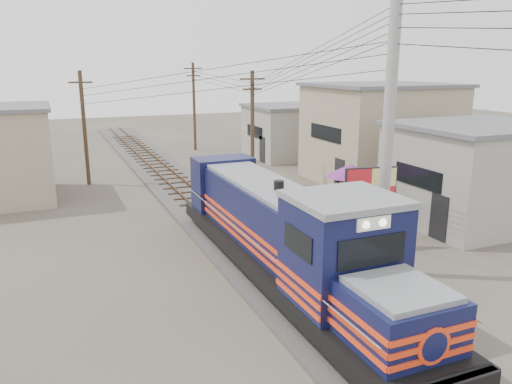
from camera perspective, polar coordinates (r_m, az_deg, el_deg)
name	(u,v)px	position (r m, az deg, el deg)	size (l,w,h in m)	color
ground	(286,284)	(17.55, 3.44, -10.42)	(120.00, 120.00, 0.00)	#473F35
ballast	(202,207)	(26.30, -6.17, -1.74)	(3.60, 70.00, 0.16)	#595651
track	(202,204)	(26.26, -6.19, -1.37)	(1.15, 70.00, 0.12)	#51331E
locomotive	(286,237)	(16.98, 3.40, -5.14)	(2.85, 15.50, 3.84)	black
utility_pole_main	(388,136)	(17.53, 14.82, 6.19)	(0.40, 0.40, 10.00)	#9E9B93
wooden_pole_mid	(252,126)	(30.77, -0.42, 7.54)	(1.60, 0.24, 7.00)	#4C3826
wooden_pole_far	(194,105)	(44.04, -7.09, 9.84)	(1.60, 0.24, 7.50)	#4C3826
wooden_pole_left	(84,126)	(32.54, -19.04, 7.13)	(1.60, 0.24, 7.00)	#4C3826
power_lines	(204,60)	(23.79, -5.93, 14.83)	(9.65, 19.00, 3.30)	black
shophouse_front	(477,173)	(25.86, 23.93, 2.01)	(7.35, 6.30, 4.70)	gray
shophouse_mid	(380,133)	(33.04, 13.98, 6.60)	(8.40, 7.35, 6.20)	gray
shophouse_back	(289,131)	(40.86, 3.79, 7.00)	(6.30, 6.30, 4.20)	gray
billboard	(371,189)	(20.53, 12.96, 0.33)	(2.18, 0.53, 3.39)	#99999E
market_umbrella	(351,170)	(24.60, 10.76, 2.43)	(3.19, 3.19, 2.68)	black
vendor	(336,193)	(25.92, 9.17, -0.14)	(0.68, 0.45, 1.87)	black
plant_nursery	(326,218)	(23.36, 8.04, -2.96)	(3.61, 3.21, 1.07)	#185421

